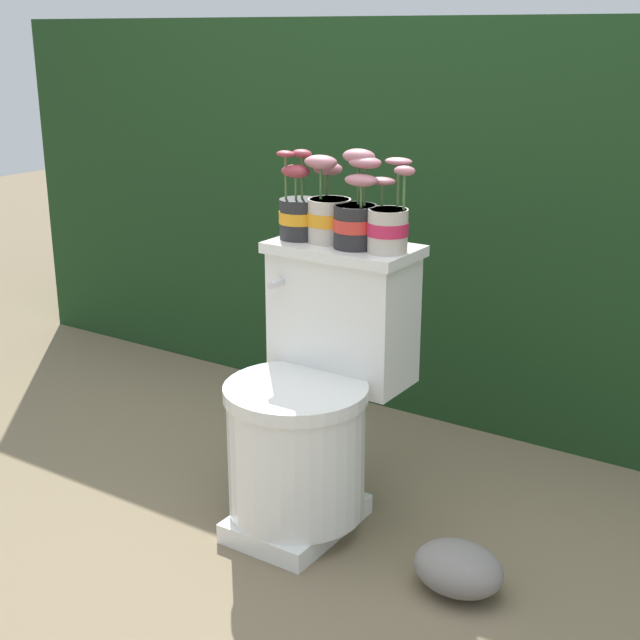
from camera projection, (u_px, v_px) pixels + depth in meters
ground_plane at (311, 527)px, 2.51m from camera, size 12.00×12.00×0.00m
hedge_backdrop at (509, 210)px, 3.35m from camera, size 4.04×0.97×1.38m
toilet at (313, 403)px, 2.46m from camera, size 0.41×0.55×0.77m
potted_plant_left at (299, 211)px, 2.49m from camera, size 0.12×0.12×0.25m
potted_plant_midleft at (328, 209)px, 2.45m from camera, size 0.14×0.13×0.24m
potted_plant_middle at (357, 212)px, 2.38m from camera, size 0.14×0.12×0.26m
potted_plant_midright at (388, 223)px, 2.34m from camera, size 0.14×0.12×0.25m
garden_stone at (459, 568)px, 2.20m from camera, size 0.23×0.18×0.13m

